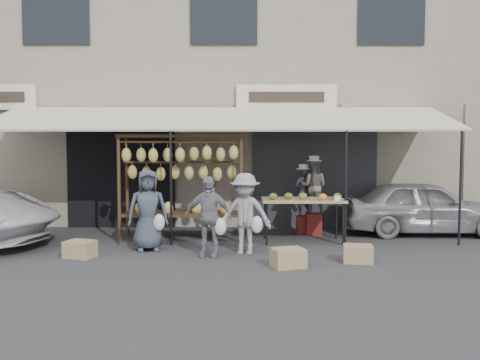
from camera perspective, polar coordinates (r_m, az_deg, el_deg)
The scene contains 16 objects.
ground_plane at distance 9.72m, azimuth -2.25°, elevation -8.25°, with size 90.00×90.00×0.00m, color #2D2D30.
shophouse at distance 16.07m, azimuth -1.43°, elevation 9.66°, with size 24.00×6.15×7.30m.
awning at distance 11.79m, azimuth -1.83°, elevation 6.48°, with size 10.00×2.35×2.92m.
banana_rack at distance 11.32m, azimuth -6.24°, elevation 1.48°, with size 2.60×0.90×2.24m.
produce_table at distance 11.12m, azimuth 6.76°, elevation -2.19°, with size 1.70×0.90×1.04m.
vendor_left at distance 12.15m, azimuth 6.78°, elevation -1.26°, with size 0.40×0.26×1.10m, color #2A2B32.
vendor_right at distance 12.05m, azimuth 7.88°, elevation -0.68°, with size 0.59×0.46×1.22m, color slate.
customer_left at distance 10.36m, azimuth -9.81°, elevation -3.18°, with size 0.76×0.49×1.56m, color #3B4350.
customer_mid at distance 9.70m, azimuth -3.41°, elevation -3.90°, with size 0.86×0.36×1.46m, color gray.
customer_right at distance 9.93m, azimuth 0.54°, elevation -3.59°, with size 0.97×0.56×1.50m, color #929198.
stool_left at distance 12.25m, azimuth 6.75°, elevation -4.77°, with size 0.29×0.29×0.40m, color maroon.
stool_right at distance 12.15m, azimuth 7.84°, elevation -4.67°, with size 0.34×0.34×0.48m, color maroon.
crate_near_a at distance 8.96m, azimuth 5.15°, elevation -8.29°, with size 0.52×0.40×0.31m, color tan.
crate_near_b at distance 9.51m, azimuth 12.47°, elevation -7.70°, with size 0.50×0.38×0.30m, color tan.
crate_far at distance 10.09m, azimuth -16.70°, elevation -7.09°, with size 0.50×0.38×0.30m, color tan.
sedan at distance 12.73m, azimuth 19.04°, elevation -2.74°, with size 1.45×3.61×1.23m, color gray.
Camera 1 is at (0.35, -9.50, 2.06)m, focal length 40.00 mm.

